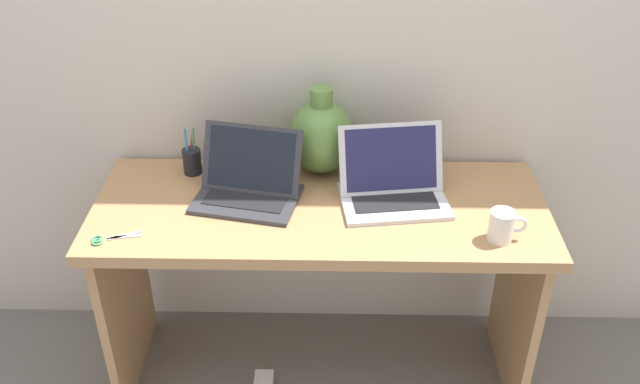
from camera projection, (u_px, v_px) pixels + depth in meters
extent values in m
plane|color=slate|center=(320.00, 369.00, 2.64)|extent=(6.00, 6.00, 0.00)
cube|color=beige|center=(322.00, 37.00, 2.27)|extent=(4.40, 0.04, 2.40)
cube|color=#AD7F51|center=(320.00, 210.00, 2.25)|extent=(1.47, 0.57, 0.04)
cube|color=#AD7F51|center=(125.00, 295.00, 2.46)|extent=(0.03, 0.49, 0.71)
cube|color=#AD7F51|center=(517.00, 301.00, 2.44)|extent=(0.03, 0.49, 0.71)
cube|color=#333338|center=(247.00, 199.00, 2.25)|extent=(0.37, 0.29, 0.01)
cube|color=black|center=(247.00, 197.00, 2.25)|extent=(0.29, 0.19, 0.00)
cube|color=#333338|center=(252.00, 159.00, 2.25)|extent=(0.34, 0.16, 0.21)
cube|color=black|center=(252.00, 159.00, 2.25)|extent=(0.30, 0.15, 0.18)
cube|color=silver|center=(394.00, 201.00, 2.24)|extent=(0.37, 0.29, 0.01)
cube|color=black|center=(394.00, 198.00, 2.24)|extent=(0.29, 0.18, 0.00)
cube|color=silver|center=(391.00, 159.00, 2.24)|extent=(0.35, 0.15, 0.22)
cube|color=#23234C|center=(391.00, 159.00, 2.24)|extent=(0.31, 0.13, 0.19)
ellipsoid|color=#5B843D|center=(321.00, 137.00, 2.36)|extent=(0.23, 0.23, 0.25)
cylinder|color=#5B843D|center=(321.00, 97.00, 2.28)|extent=(0.08, 0.08, 0.06)
cylinder|color=white|center=(501.00, 226.00, 2.05)|extent=(0.08, 0.08, 0.10)
torus|color=white|center=(518.00, 225.00, 2.05)|extent=(0.06, 0.01, 0.06)
cylinder|color=black|center=(192.00, 161.00, 2.38)|extent=(0.06, 0.06, 0.09)
cylinder|color=#4CA566|center=(194.00, 146.00, 2.35)|extent=(0.02, 0.03, 0.15)
cylinder|color=#338CBF|center=(187.00, 148.00, 2.35)|extent=(0.01, 0.03, 0.14)
cylinder|color=#D83359|center=(191.00, 146.00, 2.36)|extent=(0.04, 0.01, 0.14)
cube|color=#B7B7BC|center=(124.00, 236.00, 2.09)|extent=(0.09, 0.06, 0.00)
cube|color=#B7B7BC|center=(124.00, 237.00, 2.09)|extent=(0.10, 0.03, 0.00)
torus|color=#4CA566|center=(97.00, 242.00, 2.06)|extent=(0.03, 0.04, 0.01)
torus|color=#4CA566|center=(97.00, 239.00, 2.07)|extent=(0.03, 0.04, 0.01)
cube|color=white|center=(264.00, 379.00, 2.58)|extent=(0.07, 0.07, 0.03)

